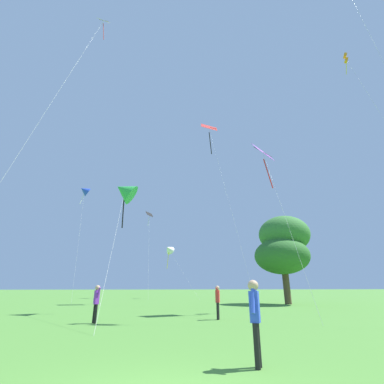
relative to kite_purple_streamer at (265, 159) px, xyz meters
The scene contains 12 objects.
kite_purple_streamer is the anchor object (origin of this frame).
kite_green_small 11.19m from the kite_purple_streamer, behind, with size 2.03×10.00×9.61m.
kite_red_high 15.83m from the kite_purple_streamer, 97.50° to the left, with size 2.56×10.24×22.70m.
kite_white_distant 26.68m from the kite_purple_streamer, 102.96° to the left, with size 4.95×7.50×8.26m.
kite_yellow_diamond 19.25m from the kite_purple_streamer, behind, with size 2.79×9.73×26.73m.
kite_black_large 29.63m from the kite_purple_streamer, 108.41° to the left, with size 1.40×8.72×14.19m.
kite_blue_delta 24.55m from the kite_purple_streamer, 136.30° to the left, with size 2.55×6.12×14.37m.
kite_orange_box 17.13m from the kite_purple_streamer, ahead, with size 1.01×7.33×25.22m.
person_near_tree 16.74m from the kite_purple_streamer, 116.79° to the right, with size 0.36×0.54×1.77m.
person_in_red_shirt 15.35m from the kite_purple_streamer, 161.32° to the right, with size 0.39×0.49×1.70m.
person_with_spool 11.59m from the kite_purple_streamer, 147.95° to the right, with size 0.32×0.52×1.69m.
tree_left_oak 11.84m from the kite_purple_streamer, 60.17° to the left, with size 6.37×6.27×9.05m.
Camera 1 is at (-0.24, -4.10, 1.62)m, focal length 25.44 mm.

